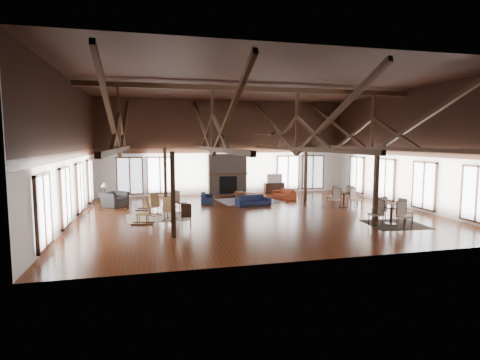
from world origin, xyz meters
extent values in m
plane|color=#562712|center=(0.00, 0.00, 0.00)|extent=(16.00, 16.00, 0.00)
cube|color=black|center=(0.00, 0.00, 6.00)|extent=(16.00, 14.00, 0.02)
cube|color=white|center=(0.00, 7.00, 3.00)|extent=(16.00, 0.02, 6.00)
cube|color=white|center=(0.00, -7.00, 3.00)|extent=(16.00, 0.02, 6.00)
cube|color=white|center=(-8.00, 0.00, 3.00)|extent=(0.02, 14.00, 6.00)
cube|color=white|center=(8.00, 0.00, 3.00)|extent=(0.02, 14.00, 6.00)
cube|color=black|center=(0.00, 0.00, 5.75)|extent=(15.60, 0.18, 0.22)
cube|color=black|center=(-6.00, 0.00, 3.05)|extent=(0.16, 13.70, 0.18)
cube|color=black|center=(-6.00, 0.00, 4.40)|extent=(0.14, 0.14, 2.70)
cube|color=black|center=(-6.00, 3.50, 4.28)|extent=(0.15, 7.07, 3.12)
cube|color=black|center=(-6.00, -3.50, 4.28)|extent=(0.15, 7.07, 3.12)
cube|color=black|center=(-2.00, 0.00, 3.05)|extent=(0.16, 13.70, 0.18)
cube|color=black|center=(-2.00, 0.00, 4.40)|extent=(0.14, 0.14, 2.70)
cube|color=black|center=(-2.00, 3.50, 4.28)|extent=(0.15, 7.07, 3.12)
cube|color=black|center=(-2.00, -3.50, 4.28)|extent=(0.15, 7.07, 3.12)
cube|color=black|center=(2.00, 0.00, 3.05)|extent=(0.16, 13.70, 0.18)
cube|color=black|center=(2.00, 0.00, 4.40)|extent=(0.14, 0.14, 2.70)
cube|color=black|center=(2.00, 3.50, 4.28)|extent=(0.15, 7.07, 3.12)
cube|color=black|center=(2.00, -3.50, 4.28)|extent=(0.15, 7.07, 3.12)
cube|color=black|center=(6.00, 0.00, 3.05)|extent=(0.16, 13.70, 0.18)
cube|color=black|center=(6.00, 0.00, 4.40)|extent=(0.14, 0.14, 2.70)
cube|color=black|center=(6.00, 3.50, 4.28)|extent=(0.15, 7.07, 3.12)
cube|color=black|center=(6.00, -3.50, 4.28)|extent=(0.15, 7.07, 3.12)
cube|color=black|center=(-4.00, -3.50, 1.52)|extent=(0.16, 0.16, 3.05)
cube|color=black|center=(4.00, -3.50, 1.52)|extent=(0.16, 0.16, 3.05)
cube|color=black|center=(-4.00, 3.50, 1.52)|extent=(0.16, 0.16, 3.05)
cube|color=black|center=(4.00, 3.50, 1.52)|extent=(0.16, 0.16, 3.05)
cube|color=brown|center=(0.00, 6.68, 1.30)|extent=(2.40, 0.62, 2.60)
cube|color=black|center=(0.00, 6.36, 0.65)|extent=(1.10, 0.06, 1.10)
cube|color=#351B10|center=(0.00, 6.40, 1.35)|extent=(2.50, 0.20, 0.12)
cylinder|color=black|center=(0.50, -1.00, 4.05)|extent=(0.04, 0.04, 0.70)
cylinder|color=black|center=(0.50, -1.00, 3.70)|extent=(0.20, 0.20, 0.10)
cube|color=black|center=(0.95, -1.00, 3.70)|extent=(0.70, 0.12, 0.02)
cube|color=black|center=(0.50, -0.55, 3.70)|extent=(0.12, 0.70, 0.02)
cube|color=black|center=(0.05, -1.00, 3.70)|extent=(0.70, 0.12, 0.02)
cube|color=black|center=(0.50, -1.45, 3.70)|extent=(0.12, 0.70, 0.02)
imported|color=#151B3A|center=(0.52, 2.32, 0.27)|extent=(1.92, 1.01, 0.53)
imported|color=#15203B|center=(-1.71, 3.99, 0.25)|extent=(1.79, 0.92, 0.50)
imported|color=maroon|center=(3.02, 4.34, 0.27)|extent=(1.90, 0.94, 0.53)
cube|color=brown|center=(0.55, 4.01, 0.47)|extent=(1.44, 1.08, 0.06)
cube|color=brown|center=(0.01, 3.80, 0.22)|extent=(0.06, 0.06, 0.44)
cube|color=brown|center=(0.01, 4.23, 0.22)|extent=(0.06, 0.06, 0.44)
cube|color=brown|center=(1.10, 3.80, 0.22)|extent=(0.06, 0.06, 0.44)
cube|color=brown|center=(1.10, 4.23, 0.22)|extent=(0.06, 0.06, 0.44)
imported|color=#B2B2B2|center=(0.46, 3.97, 0.59)|extent=(0.23, 0.23, 0.19)
imported|color=#2E2D30|center=(-6.63, 3.62, 0.38)|extent=(1.53, 1.55, 0.76)
cube|color=black|center=(-7.20, 4.42, 0.32)|extent=(0.48, 0.48, 0.64)
cylinder|color=black|center=(-7.20, 4.42, 0.84)|extent=(0.08, 0.08, 0.39)
cone|color=beige|center=(-7.20, 4.42, 1.10)|extent=(0.34, 0.34, 0.28)
cube|color=olive|center=(-4.73, 0.78, 0.41)|extent=(0.65, 0.64, 0.05)
cube|color=olive|center=(-4.60, 0.61, 0.73)|extent=(0.48, 0.43, 0.68)
cube|color=black|center=(-4.89, 0.66, 0.02)|extent=(0.55, 0.68, 0.05)
cube|color=black|center=(-4.58, 0.90, 0.02)|extent=(0.55, 0.68, 0.05)
cube|color=olive|center=(-3.98, -0.38, 0.39)|extent=(0.58, 0.57, 0.05)
cube|color=olive|center=(-4.06, -0.57, 0.69)|extent=(0.47, 0.34, 0.64)
cube|color=black|center=(-4.15, -0.30, 0.02)|extent=(0.37, 0.73, 0.05)
cube|color=black|center=(-3.81, -0.46, 0.02)|extent=(0.37, 0.73, 0.05)
cube|color=olive|center=(-5.11, -1.01, 0.43)|extent=(0.55, 0.56, 0.05)
cube|color=olive|center=(-4.88, -1.05, 0.77)|extent=(0.27, 0.52, 0.71)
cube|color=black|center=(-5.14, -1.22, 0.03)|extent=(0.87, 0.19, 0.05)
cube|color=black|center=(-5.07, -0.81, 0.03)|extent=(0.87, 0.19, 0.05)
cube|color=black|center=(-3.41, 1.09, 0.50)|extent=(0.64, 0.64, 0.06)
cube|color=black|center=(-3.59, 0.98, 0.80)|extent=(0.28, 0.42, 0.61)
cylinder|color=black|center=(-3.41, 1.09, 0.25)|extent=(0.04, 0.04, 0.50)
cube|color=black|center=(-3.40, -1.91, 0.44)|extent=(0.44, 0.44, 0.05)
cube|color=black|center=(-3.42, -2.09, 0.70)|extent=(0.41, 0.07, 0.53)
cylinder|color=black|center=(-3.40, -1.91, 0.22)|extent=(0.03, 0.03, 0.44)
cylinder|color=black|center=(4.80, -3.42, 0.73)|extent=(0.86, 0.86, 0.04)
cylinder|color=black|center=(4.80, -3.42, 0.37)|extent=(0.10, 0.10, 0.71)
cylinder|color=black|center=(4.80, -3.42, 0.02)|extent=(0.51, 0.51, 0.04)
cylinder|color=black|center=(4.99, 0.80, 0.73)|extent=(0.86, 0.86, 0.04)
cylinder|color=black|center=(4.99, 0.80, 0.37)|extent=(0.10, 0.10, 0.71)
cylinder|color=black|center=(4.99, 0.80, 0.02)|extent=(0.51, 0.51, 0.04)
imported|color=#B2B2B2|center=(4.77, -3.49, 0.80)|extent=(0.16, 0.16, 0.10)
imported|color=#B2B2B2|center=(4.99, 0.84, 0.79)|extent=(0.12, 0.12, 0.09)
cube|color=black|center=(3.18, 6.75, 0.33)|extent=(1.31, 0.49, 0.65)
imported|color=#B2B2B2|center=(3.17, 6.75, 0.96)|extent=(1.05, 0.19, 0.60)
cube|color=#CBB38D|center=(-4.49, 0.23, 0.01)|extent=(2.87, 2.34, 0.01)
cube|color=#1B1C4C|center=(0.61, 3.85, 0.01)|extent=(3.48, 2.78, 0.01)
cube|color=black|center=(4.97, -3.47, 0.01)|extent=(2.40, 2.22, 0.01)
camera|label=1|loc=(-4.71, -16.65, 3.40)|focal=28.00mm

